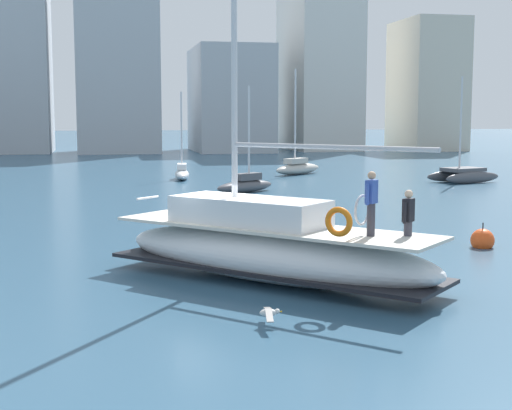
# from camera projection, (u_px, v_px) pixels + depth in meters

# --- Properties ---
(ground_plane) EXTENTS (400.00, 400.00, 0.00)m
(ground_plane) POSITION_uv_depth(u_px,v_px,m) (216.00, 269.00, 21.16)
(ground_plane) COLOR #2D516B
(main_sailboat) EXTENTS (8.34, 8.62, 12.98)m
(main_sailboat) POSITION_uv_depth(u_px,v_px,m) (269.00, 247.00, 19.58)
(main_sailboat) COLOR silver
(main_sailboat) RESTS_ON ground
(moored_sloop_near) EXTENTS (4.11, 3.28, 6.03)m
(moored_sloop_near) POSITION_uv_depth(u_px,v_px,m) (246.00, 184.00, 42.15)
(moored_sloop_near) COLOR #4C4C51
(moored_sloop_near) RESTS_ON ground
(moored_sloop_far) EXTENTS (5.07, 3.52, 6.88)m
(moored_sloop_far) POSITION_uv_depth(u_px,v_px,m) (463.00, 174.00, 48.56)
(moored_sloop_far) COLOR #4C4C51
(moored_sloop_far) RESTS_ON ground
(moored_catamaran) EXTENTS (1.42, 4.20, 5.98)m
(moored_catamaran) POSITION_uv_depth(u_px,v_px,m) (182.00, 172.00, 50.85)
(moored_catamaran) COLOR white
(moored_catamaran) RESTS_ON ground
(moored_cutter_left) EXTENTS (4.69, 4.09, 7.76)m
(moored_cutter_left) POSITION_uv_depth(u_px,v_px,m) (298.00, 167.00, 54.99)
(moored_cutter_left) COLOR #B7B2A8
(moored_cutter_left) RESTS_ON ground
(seagull) EXTENTS (0.48, 1.15, 0.17)m
(seagull) POSITION_uv_depth(u_px,v_px,m) (269.00, 312.00, 15.39)
(seagull) COLOR silver
(seagull) RESTS_ON ground
(mooring_buoy) EXTENTS (0.79, 0.79, 0.99)m
(mooring_buoy) POSITION_uv_depth(u_px,v_px,m) (482.00, 240.00, 24.61)
(mooring_buoy) COLOR #EA4C19
(mooring_buoy) RESTS_ON ground
(waterfront_buildings) EXTENTS (82.67, 18.31, 25.72)m
(waterfront_buildings) POSITION_uv_depth(u_px,v_px,m) (130.00, 70.00, 88.48)
(waterfront_buildings) COLOR #B2B7BC
(waterfront_buildings) RESTS_ON ground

